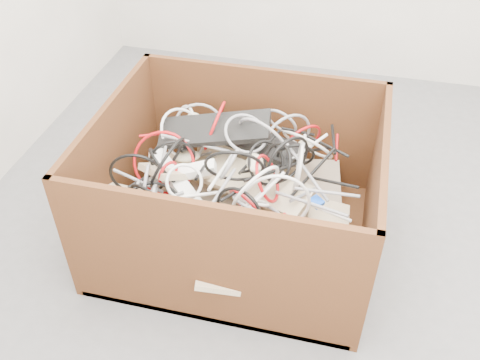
% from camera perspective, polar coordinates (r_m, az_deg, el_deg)
% --- Properties ---
extents(ground, '(3.00, 3.00, 0.00)m').
position_cam_1_polar(ground, '(2.30, 7.52, -6.05)').
color(ground, '#58585B').
rests_on(ground, ground).
extents(cardboard_box, '(1.06, 0.88, 0.57)m').
position_cam_1_polar(cardboard_box, '(2.18, -0.46, -3.22)').
color(cardboard_box, '#3F260F').
rests_on(cardboard_box, ground).
extents(keyboard_pile, '(1.01, 0.81, 0.43)m').
position_cam_1_polar(keyboard_pile, '(2.11, -0.60, -0.15)').
color(keyboard_pile, beige).
rests_on(keyboard_pile, cardboard_box).
extents(mice_scatter, '(0.57, 0.71, 0.20)m').
position_cam_1_polar(mice_scatter, '(2.07, 0.66, 1.10)').
color(mice_scatter, beige).
rests_on(mice_scatter, keyboard_pile).
extents(power_strip_left, '(0.27, 0.11, 0.11)m').
position_cam_1_polar(power_strip_left, '(2.02, -6.28, 0.76)').
color(power_strip_left, white).
rests_on(power_strip_left, keyboard_pile).
extents(power_strip_right, '(0.27, 0.25, 0.10)m').
position_cam_1_polar(power_strip_right, '(2.03, -7.01, 0.04)').
color(power_strip_right, white).
rests_on(power_strip_right, keyboard_pile).
extents(vga_plug, '(0.06, 0.06, 0.03)m').
position_cam_1_polar(vga_plug, '(1.92, 8.17, -2.34)').
color(vga_plug, blue).
rests_on(vga_plug, keyboard_pile).
extents(cable_tangle, '(0.98, 0.78, 0.43)m').
position_cam_1_polar(cable_tangle, '(2.00, -1.22, 1.46)').
color(cable_tangle, gray).
rests_on(cable_tangle, keyboard_pile).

